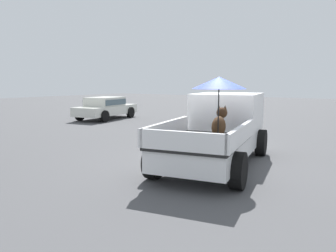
{
  "coord_description": "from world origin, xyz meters",
  "views": [
    {
      "loc": [
        -7.89,
        -3.9,
        2.25
      ],
      "look_at": [
        -0.87,
        0.94,
        1.1
      ],
      "focal_mm": 35.21,
      "sensor_mm": 36.0,
      "label": 1
    }
  ],
  "objects": [
    {
      "name": "parked_sedan_far",
      "position": [
        6.3,
        10.45,
        0.74
      ],
      "size": [
        4.52,
        2.47,
        1.33
      ],
      "rotation": [
        0.0,
        0.0,
        0.15
      ],
      "color": "black",
      "rests_on": "ground"
    },
    {
      "name": "pickup_truck_main",
      "position": [
        0.44,
        0.07,
        0.98
      ],
      "size": [
        5.32,
        3.03,
        2.36
      ],
      "rotation": [
        0.0,
        0.0,
        0.2
      ],
      "color": "black",
      "rests_on": "ground"
    },
    {
      "name": "ground_plane",
      "position": [
        0.0,
        0.0,
        0.0
      ],
      "size": [
        80.0,
        80.0,
        0.0
      ],
      "primitive_type": "plane",
      "color": "#4C4C4F"
    }
  ]
}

